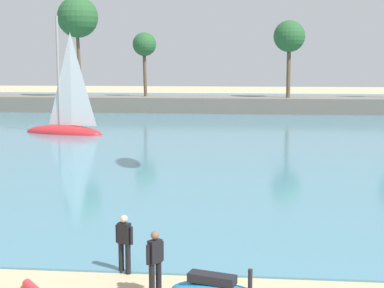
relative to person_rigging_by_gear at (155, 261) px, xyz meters
name	(u,v)px	position (x,y,z in m)	size (l,w,h in m)	color
sea	(233,117)	(0.57, 47.42, -0.86)	(220.00, 92.02, 0.06)	teal
palm_headland	(239,88)	(1.03, 53.39, 1.92)	(106.46, 6.37, 13.25)	slate
person_rigging_by_gear	(155,261)	(0.00, 0.00, 0.00)	(0.39, 0.44, 1.67)	black
person_at_waterline	(124,242)	(-1.09, 1.43, 0.00)	(0.52, 0.31, 1.67)	black
sailboat_near_shore	(65,122)	(-12.55, 31.65, 0.07)	(7.25, 3.73, 10.08)	red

